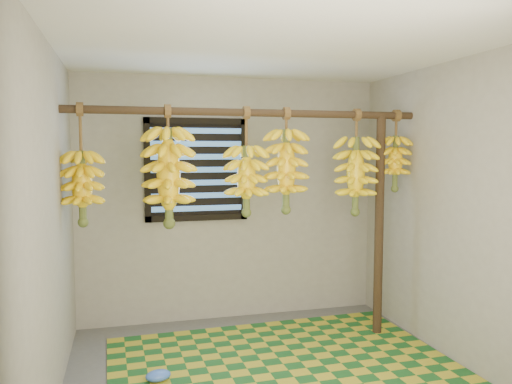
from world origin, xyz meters
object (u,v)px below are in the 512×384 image
object	(u,v)px
woven_mat	(288,371)
banana_bunch_f	(395,163)
banana_bunch_b	(169,177)
banana_bunch_e	(356,176)
plastic_bag	(158,376)
banana_bunch_a	(82,188)
banana_bunch_d	(286,171)
banana_bunch_c	(246,180)
support_post	(379,226)

from	to	relation	value
woven_mat	banana_bunch_f	xyz separation A→B (m)	(1.20, 0.55, 1.57)
banana_bunch_b	banana_bunch_e	bearing A→B (deg)	0.00
plastic_bag	banana_bunch_f	xyz separation A→B (m)	(2.18, 0.47, 1.52)
plastic_bag	banana_bunch_a	bearing A→B (deg)	137.85
plastic_bag	banana_bunch_f	bearing A→B (deg)	12.30
plastic_bag	banana_bunch_a	distance (m)	1.53
woven_mat	banana_bunch_b	xyz separation A→B (m)	(-0.84, 0.55, 1.47)
banana_bunch_d	banana_bunch_e	bearing A→B (deg)	0.00
banana_bunch_f	banana_bunch_c	bearing A→B (deg)	180.00
plastic_bag	banana_bunch_d	size ratio (longest dim) A/B	0.21
banana_bunch_c	banana_bunch_f	bearing A→B (deg)	0.00
banana_bunch_a	banana_bunch_b	distance (m)	0.67
banana_bunch_a	banana_bunch_e	distance (m)	2.31
plastic_bag	banana_bunch_e	size ratio (longest dim) A/B	0.20
banana_bunch_e	banana_bunch_f	size ratio (longest dim) A/B	1.27
banana_bunch_c	plastic_bag	bearing A→B (deg)	-148.77
banana_bunch_f	plastic_bag	bearing A→B (deg)	-167.70
support_post	banana_bunch_a	size ratio (longest dim) A/B	2.13
support_post	banana_bunch_a	world-z (taller)	banana_bunch_a
banana_bunch_b	banana_bunch_d	world-z (taller)	same
banana_bunch_c	banana_bunch_f	size ratio (longest dim) A/B	1.24
support_post	banana_bunch_b	world-z (taller)	banana_bunch_b
banana_bunch_b	banana_bunch_f	xyz separation A→B (m)	(2.04, 0.00, 0.10)
banana_bunch_a	banana_bunch_e	xyz separation A→B (m)	(2.31, 0.00, 0.06)
support_post	woven_mat	world-z (taller)	support_post
woven_mat	banana_bunch_b	bearing A→B (deg)	146.52
support_post	banana_bunch_d	world-z (taller)	banana_bunch_d
banana_bunch_e	banana_bunch_f	world-z (taller)	same
banana_bunch_a	banana_bunch_f	size ratio (longest dim) A/B	1.28
banana_bunch_a	banana_bunch_e	world-z (taller)	same
banana_bunch_b	banana_bunch_f	world-z (taller)	same
banana_bunch_d	banana_bunch_f	xyz separation A→B (m)	(1.04, 0.00, 0.06)
banana_bunch_a	banana_bunch_d	world-z (taller)	same
banana_bunch_c	support_post	bearing A→B (deg)	0.00
banana_bunch_b	banana_bunch_c	bearing A→B (deg)	0.00
support_post	banana_bunch_d	size ratio (longest dim) A/B	2.24
support_post	banana_bunch_f	bearing A→B (deg)	0.00
support_post	woven_mat	bearing A→B (deg)	-152.20
woven_mat	banana_bunch_a	world-z (taller)	banana_bunch_a
plastic_bag	banana_bunch_b	distance (m)	1.51
banana_bunch_b	banana_bunch_d	distance (m)	1.00
woven_mat	banana_bunch_f	distance (m)	2.05
support_post	banana_bunch_b	xyz separation A→B (m)	(-1.89, 0.00, 0.47)
plastic_bag	banana_bunch_f	world-z (taller)	banana_bunch_f
banana_bunch_a	banana_bunch_f	xyz separation A→B (m)	(2.70, 0.00, 0.17)
banana_bunch_a	banana_bunch_b	bearing A→B (deg)	0.00
banana_bunch_c	banana_bunch_d	bearing A→B (deg)	-0.00
banana_bunch_c	banana_bunch_d	size ratio (longest dim) A/B	1.01
banana_bunch_e	banana_bunch_d	bearing A→B (deg)	-180.00
banana_bunch_a	banana_bunch_c	distance (m)	1.31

